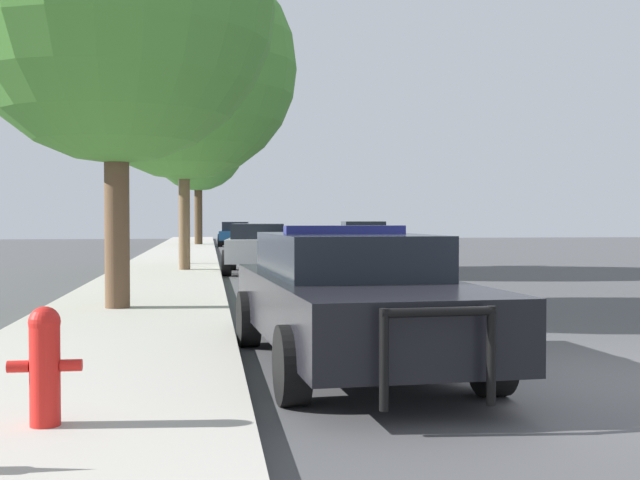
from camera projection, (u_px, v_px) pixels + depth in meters
ground_plane at (626, 384)px, 7.61m from camera, size 110.00×110.00×0.00m
sidewalk_left at (72, 393)px, 6.90m from camera, size 3.00×110.00×0.13m
police_car at (349, 295)px, 8.49m from camera, size 2.28×5.32×1.49m
fire_hydrant at (45, 362)px, 5.55m from camera, size 0.50×0.22×0.83m
traffic_light at (218, 148)px, 25.59m from camera, size 3.08×0.35×5.29m
car_background_midblock at (258, 246)px, 23.03m from camera, size 2.16×4.28×1.41m
car_background_distant at (236, 233)px, 45.37m from camera, size 2.14×4.75×1.37m
car_background_oncoming at (363, 239)px, 31.03m from camera, size 2.20×4.16×1.45m
tree_sidewalk_mid at (184, 66)px, 22.35m from camera, size 6.35×6.35×8.86m
tree_sidewalk_near at (116, 4)px, 12.78m from camera, size 5.11×5.11×7.43m
tree_sidewalk_far at (198, 144)px, 44.33m from camera, size 5.18×5.18×8.14m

